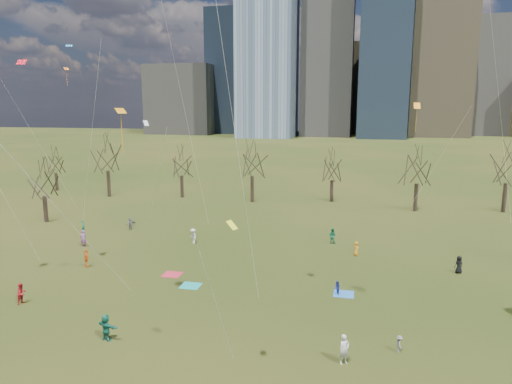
% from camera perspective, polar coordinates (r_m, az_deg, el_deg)
% --- Properties ---
extents(ground, '(500.00, 500.00, 0.00)m').
position_cam_1_polar(ground, '(32.48, -4.91, -16.17)').
color(ground, black).
rests_on(ground, ground).
extents(downtown_skyline, '(212.50, 78.00, 118.00)m').
position_cam_1_polar(downtown_skyline, '(239.71, 10.48, 16.34)').
color(downtown_skyline, slate).
rests_on(downtown_skyline, ground).
extents(bare_tree_row, '(113.04, 29.80, 9.50)m').
position_cam_1_polar(bare_tree_row, '(65.97, 4.82, 3.21)').
color(bare_tree_row, black).
rests_on(bare_tree_row, ground).
extents(blanket_teal, '(1.60, 1.50, 0.03)m').
position_cam_1_polar(blanket_teal, '(38.92, -8.17, -11.52)').
color(blanket_teal, teal).
rests_on(blanket_teal, ground).
extents(blanket_navy, '(1.60, 1.50, 0.03)m').
position_cam_1_polar(blanket_navy, '(37.63, 10.89, -12.41)').
color(blanket_navy, blue).
rests_on(blanket_navy, ground).
extents(blanket_crimson, '(1.60, 1.50, 0.03)m').
position_cam_1_polar(blanket_crimson, '(41.60, -10.43, -10.10)').
color(blanket_crimson, '#B42436').
rests_on(blanket_crimson, ground).
extents(person_1, '(0.77, 0.74, 1.78)m').
position_cam_1_polar(person_1, '(28.20, 10.96, -18.74)').
color(person_1, silver).
rests_on(person_1, ground).
extents(person_2, '(0.70, 0.86, 1.62)m').
position_cam_1_polar(person_2, '(39.25, -27.23, -11.20)').
color(person_2, '#AA181F').
rests_on(person_2, ground).
extents(person_3, '(0.51, 0.74, 1.05)m').
position_cam_1_polar(person_3, '(30.28, 17.49, -17.65)').
color(person_3, slate).
rests_on(person_3, ground).
extents(person_4, '(1.00, 0.98, 1.69)m').
position_cam_1_polar(person_4, '(45.24, -20.44, -7.78)').
color(person_4, orange).
rests_on(person_4, ground).
extents(person_5, '(1.69, 0.98, 1.73)m').
position_cam_1_polar(person_5, '(31.58, -18.23, -15.77)').
color(person_5, '#176755').
rests_on(person_5, ground).
extents(person_6, '(0.92, 0.78, 1.59)m').
position_cam_1_polar(person_6, '(44.82, 24.03, -8.29)').
color(person_6, black).
rests_on(person_6, ground).
extents(person_7, '(0.70, 0.79, 1.82)m').
position_cam_1_polar(person_7, '(51.74, -20.78, -5.44)').
color(person_7, '#9E54A8').
rests_on(person_7, ground).
extents(person_8, '(0.63, 0.69, 1.15)m').
position_cam_1_polar(person_8, '(37.17, 10.11, -11.75)').
color(person_8, '#233098').
rests_on(person_8, ground).
extents(person_9, '(1.21, 1.17, 1.65)m').
position_cam_1_polar(person_9, '(50.03, -7.87, -5.46)').
color(person_9, silver).
rests_on(person_9, ground).
extents(person_11, '(0.92, 1.45, 1.50)m').
position_cam_1_polar(person_11, '(56.99, -15.41, -3.83)').
color(person_11, slate).
rests_on(person_11, ground).
extents(person_12, '(0.61, 0.79, 1.43)m').
position_cam_1_polar(person_12, '(46.77, 12.42, -6.91)').
color(person_12, orange).
rests_on(person_12, ground).
extents(person_13, '(0.50, 0.61, 1.44)m').
position_cam_1_polar(person_13, '(57.49, -20.78, -4.06)').
color(person_13, '#1B7A4D').
rests_on(person_13, ground).
extents(person_14, '(0.98, 0.87, 1.70)m').
position_cam_1_polar(person_14, '(50.23, 9.51, -5.42)').
color(person_14, '#19724C').
rests_on(person_14, ground).
extents(kites_airborne, '(57.08, 45.41, 36.97)m').
position_cam_1_polar(kites_airborne, '(40.74, -2.99, 9.93)').
color(kites_airborne, orange).
rests_on(kites_airborne, ground).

